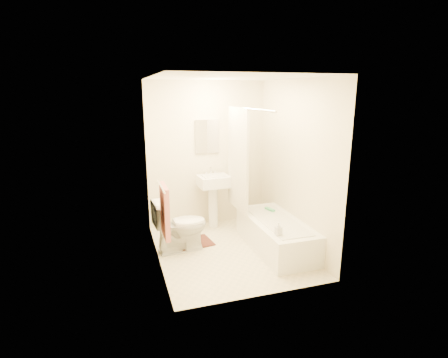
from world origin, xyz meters
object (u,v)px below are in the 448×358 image
object	(u,v)px
sink	(213,199)
bathtub	(276,234)
bath_mat	(192,243)
toilet	(180,226)
soap_bottle	(278,229)

from	to	relation	value
sink	bathtub	world-z (taller)	sink
sink	bath_mat	size ratio (longest dim) A/B	1.66
toilet	soap_bottle	world-z (taller)	toilet
toilet	soap_bottle	size ratio (longest dim) A/B	4.45
toilet	sink	size ratio (longest dim) A/B	0.79
toilet	sink	world-z (taller)	sink
toilet	sink	xyz separation A→B (m)	(0.70, 0.73, 0.11)
toilet	bathtub	world-z (taller)	toilet
bathtub	bath_mat	xyz separation A→B (m)	(-1.13, 0.51, -0.20)
toilet	soap_bottle	bearing A→B (deg)	-131.61
sink	bath_mat	world-z (taller)	sink
sink	soap_bottle	world-z (taller)	sink
toilet	sink	bearing A→B (deg)	-48.48
toilet	bathtub	distance (m)	1.38
bathtub	bath_mat	bearing A→B (deg)	155.62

